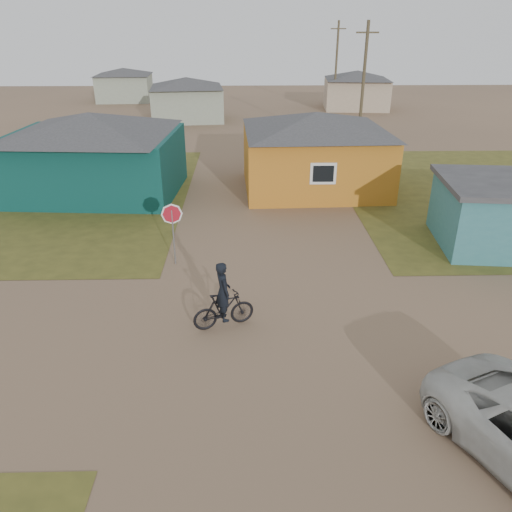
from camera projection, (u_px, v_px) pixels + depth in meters
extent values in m
plane|color=#7E6149|center=(286.00, 347.00, 13.40)|extent=(120.00, 120.00, 0.00)
cube|color=#093431|center=(95.00, 164.00, 24.78)|extent=(8.40, 6.54, 3.00)
pyramid|color=#353538|center=(90.00, 123.00, 23.93)|extent=(8.93, 7.08, 1.00)
cube|color=#BE721D|center=(314.00, 160.00, 25.47)|extent=(7.21, 6.24, 3.00)
pyramid|color=#353538|center=(316.00, 121.00, 24.63)|extent=(7.72, 6.76, 0.90)
cube|color=silver|center=(323.00, 174.00, 22.66)|extent=(1.20, 0.06, 1.00)
cube|color=black|center=(323.00, 174.00, 22.64)|extent=(0.95, 0.04, 0.75)
cube|color=gray|center=(187.00, 104.00, 43.41)|extent=(6.49, 5.60, 2.80)
pyramid|color=#353538|center=(186.00, 82.00, 42.64)|extent=(7.04, 6.15, 0.80)
cube|color=tan|center=(356.00, 94.00, 49.17)|extent=(6.41, 5.50, 2.80)
pyramid|color=#353538|center=(358.00, 75.00, 48.40)|extent=(6.95, 6.05, 0.80)
cube|color=gray|center=(125.00, 88.00, 54.10)|extent=(5.75, 5.28, 2.70)
pyramid|color=#353538|center=(123.00, 71.00, 53.38)|extent=(6.28, 5.81, 0.70)
cylinder|color=brown|center=(363.00, 89.00, 31.71)|extent=(0.20, 0.20, 8.00)
cube|color=brown|center=(368.00, 32.00, 30.30)|extent=(1.40, 0.10, 0.10)
cylinder|color=brown|center=(336.00, 68.00, 46.20)|extent=(0.20, 0.20, 8.00)
cube|color=brown|center=(338.00, 29.00, 44.79)|extent=(1.40, 0.10, 0.10)
cylinder|color=gray|center=(174.00, 238.00, 17.56)|extent=(0.06, 0.06, 2.05)
imported|color=black|center=(224.00, 310.00, 14.10)|extent=(1.86, 1.07, 1.08)
imported|color=black|center=(223.00, 291.00, 13.84)|extent=(0.61, 0.75, 1.77)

